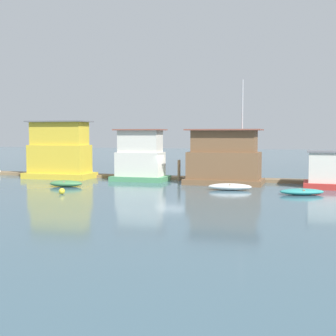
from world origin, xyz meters
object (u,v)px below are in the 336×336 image
Objects in this scene: houseboat_yellow at (60,152)px; houseboat_brown at (224,159)px; dinghy_white at (230,187)px; dinghy_green at (66,183)px; mooring_post_centre at (46,170)px; dinghy_teal at (302,192)px; buoy_yellow at (62,191)px; houseboat_green at (140,158)px; mooring_post_far_left at (179,170)px.

houseboat_brown is (16.88, -0.67, -0.40)m from houseboat_yellow.
houseboat_yellow is at bearing 164.43° from dinghy_white.
houseboat_brown is at bearing 25.41° from dinghy_green.
dinghy_teal is at bearing -16.12° from mooring_post_centre.
houseboat_yellow is at bearing 120.35° from buoy_yellow.
houseboat_brown reaches higher than buoy_yellow.
dinghy_green is 10.20m from mooring_post_centre.
mooring_post_centre is at bearing 163.14° from dinghy_white.
houseboat_green is 11.53m from buoy_yellow.
dinghy_teal is 1.76× the size of mooring_post_far_left.
dinghy_green is at bearing -173.48° from dinghy_white.
mooring_post_centre is 3.02× the size of buoy_yellow.
mooring_post_centre is at bearing 174.09° from houseboat_green.
houseboat_yellow is 12.36m from mooring_post_far_left.
mooring_post_centre is at bearing 174.64° from houseboat_brown.
dinghy_teal is at bearing 0.76° from dinghy_green.
mooring_post_centre is (-10.94, 1.13, -1.51)m from houseboat_green.
dinghy_white is 2.60× the size of mooring_post_centre.
dinghy_teal is 17.78m from buoy_yellow.
dinghy_teal is (6.78, -5.70, -1.99)m from houseboat_brown.
dinghy_white is at bearing 6.52° from dinghy_green.
dinghy_white is 1.79× the size of mooring_post_far_left.
houseboat_yellow is 1.93× the size of dinghy_teal.
dinghy_green reaches higher than dinghy_teal.
dinghy_white is at bearing -28.11° from houseboat_green.
dinghy_white is at bearing 166.62° from dinghy_teal.
dinghy_green is 0.86× the size of dinghy_teal.
buoy_yellow is (-17.12, -4.79, -0.00)m from dinghy_teal.
dinghy_white is 7.85× the size of buoy_yellow.
dinghy_teal and buoy_yellow have the same top height.
buoy_yellow is (6.53, -11.16, -2.39)m from houseboat_yellow.
dinghy_green is (-12.53, -5.95, -1.95)m from houseboat_brown.
dinghy_green is at bearing 115.70° from buoy_yellow.
houseboat_yellow is 16.90m from houseboat_brown.
houseboat_green is 8.13m from dinghy_green.
dinghy_white is at bearing -74.28° from houseboat_brown.
dinghy_white is (9.45, -5.05, -1.93)m from houseboat_green.
mooring_post_centre is 14.48m from mooring_post_far_left.
houseboat_green is 11.10m from mooring_post_centre.
buoy_yellow is (-5.67, -12.29, -0.77)m from mooring_post_far_left.
houseboat_brown is at bearing -21.01° from mooring_post_far_left.
dinghy_green is at bearing -123.12° from houseboat_green.
mooring_post_centre is 15.12m from buoy_yellow.
mooring_post_far_left is (7.85, 7.75, 0.73)m from dinghy_green.
houseboat_green is at bearing 151.89° from dinghy_white.
mooring_post_centre is at bearing 163.88° from dinghy_teal.
houseboat_yellow reaches higher than buoy_yellow.
dinghy_teal is (14.99, -6.36, -1.97)m from houseboat_green.
houseboat_yellow is 0.74× the size of houseboat_brown.
dinghy_white is 1.02× the size of dinghy_teal.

